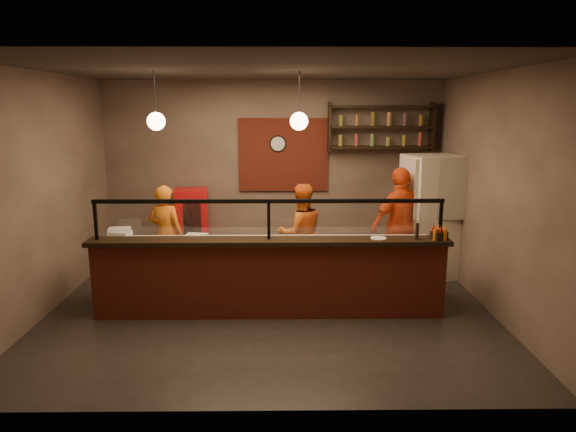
{
  "coord_description": "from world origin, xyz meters",
  "views": [
    {
      "loc": [
        0.17,
        -6.74,
        2.73
      ],
      "look_at": [
        0.25,
        0.3,
        1.24
      ],
      "focal_mm": 32.0,
      "sensor_mm": 36.0,
      "label": 1
    }
  ],
  "objects_px": {
    "wall_clock": "(278,144)",
    "pepper_mill": "(417,231)",
    "fridge": "(431,216)",
    "cook_mid": "(301,234)",
    "pizza_dough": "(347,240)",
    "condiment_caddy": "(439,235)",
    "red_cooler": "(192,226)",
    "cook_left": "(166,235)",
    "cook_right": "(401,225)"
  },
  "relations": [
    {
      "from": "cook_mid",
      "to": "fridge",
      "type": "xyz_separation_m",
      "value": [
        2.13,
        0.32,
        0.2
      ]
    },
    {
      "from": "wall_clock",
      "to": "fridge",
      "type": "xyz_separation_m",
      "value": [
        2.5,
        -1.06,
        -1.11
      ]
    },
    {
      "from": "cook_left",
      "to": "pepper_mill",
      "type": "height_order",
      "value": "cook_left"
    },
    {
      "from": "wall_clock",
      "to": "condiment_caddy",
      "type": "relative_size",
      "value": 1.64
    },
    {
      "from": "pepper_mill",
      "to": "wall_clock",
      "type": "bearing_deg",
      "value": 123.17
    },
    {
      "from": "cook_left",
      "to": "fridge",
      "type": "distance_m",
      "value": 4.26
    },
    {
      "from": "cook_mid",
      "to": "pizza_dough",
      "type": "relative_size",
      "value": 3.18
    },
    {
      "from": "pizza_dough",
      "to": "condiment_caddy",
      "type": "distance_m",
      "value": 1.28
    },
    {
      "from": "cook_left",
      "to": "condiment_caddy",
      "type": "xyz_separation_m",
      "value": [
        3.84,
        -1.39,
        0.33
      ]
    },
    {
      "from": "cook_left",
      "to": "pizza_dough",
      "type": "bearing_deg",
      "value": -178.89
    },
    {
      "from": "cook_left",
      "to": "cook_mid",
      "type": "relative_size",
      "value": 0.99
    },
    {
      "from": "cook_right",
      "to": "red_cooler",
      "type": "relative_size",
      "value": 1.37
    },
    {
      "from": "cook_right",
      "to": "pizza_dough",
      "type": "relative_size",
      "value": 3.68
    },
    {
      "from": "cook_right",
      "to": "pizza_dough",
      "type": "height_order",
      "value": "cook_right"
    },
    {
      "from": "red_cooler",
      "to": "wall_clock",
      "type": "bearing_deg",
      "value": 4.25
    },
    {
      "from": "cook_left",
      "to": "pepper_mill",
      "type": "distance_m",
      "value": 3.84
    },
    {
      "from": "cook_right",
      "to": "pepper_mill",
      "type": "height_order",
      "value": "cook_right"
    },
    {
      "from": "cook_right",
      "to": "wall_clock",
      "type": "bearing_deg",
      "value": -57.89
    },
    {
      "from": "wall_clock",
      "to": "fridge",
      "type": "relative_size",
      "value": 0.15
    },
    {
      "from": "red_cooler",
      "to": "pepper_mill",
      "type": "relative_size",
      "value": 6.29
    },
    {
      "from": "fridge",
      "to": "red_cooler",
      "type": "height_order",
      "value": "fridge"
    },
    {
      "from": "condiment_caddy",
      "to": "wall_clock",
      "type": "bearing_deg",
      "value": 126.9
    },
    {
      "from": "wall_clock",
      "to": "pepper_mill",
      "type": "bearing_deg",
      "value": -56.83
    },
    {
      "from": "cook_mid",
      "to": "red_cooler",
      "type": "xyz_separation_m",
      "value": [
        -1.89,
        1.07,
        -0.12
      ]
    },
    {
      "from": "wall_clock",
      "to": "cook_right",
      "type": "relative_size",
      "value": 0.16
    },
    {
      "from": "wall_clock",
      "to": "fridge",
      "type": "height_order",
      "value": "wall_clock"
    },
    {
      "from": "fridge",
      "to": "condiment_caddy",
      "type": "relative_size",
      "value": 10.86
    },
    {
      "from": "condiment_caddy",
      "to": "pizza_dough",
      "type": "bearing_deg",
      "value": 152.84
    },
    {
      "from": "red_cooler",
      "to": "condiment_caddy",
      "type": "xyz_separation_m",
      "value": [
        3.62,
        -2.49,
        0.44
      ]
    },
    {
      "from": "wall_clock",
      "to": "pepper_mill",
      "type": "height_order",
      "value": "wall_clock"
    },
    {
      "from": "pepper_mill",
      "to": "cook_right",
      "type": "bearing_deg",
      "value": 84.82
    },
    {
      "from": "cook_left",
      "to": "cook_right",
      "type": "height_order",
      "value": "cook_right"
    },
    {
      "from": "cook_left",
      "to": "cook_right",
      "type": "xyz_separation_m",
      "value": [
        3.69,
        0.1,
        0.13
      ]
    },
    {
      "from": "cook_left",
      "to": "cook_mid",
      "type": "distance_m",
      "value": 2.11
    },
    {
      "from": "cook_right",
      "to": "fridge",
      "type": "bearing_deg",
      "value": -179.93
    },
    {
      "from": "wall_clock",
      "to": "fridge",
      "type": "bearing_deg",
      "value": -23.02
    },
    {
      "from": "wall_clock",
      "to": "cook_left",
      "type": "height_order",
      "value": "wall_clock"
    },
    {
      "from": "wall_clock",
      "to": "red_cooler",
      "type": "height_order",
      "value": "wall_clock"
    },
    {
      "from": "cook_mid",
      "to": "red_cooler",
      "type": "relative_size",
      "value": 1.19
    },
    {
      "from": "cook_mid",
      "to": "fridge",
      "type": "height_order",
      "value": "fridge"
    },
    {
      "from": "cook_left",
      "to": "condiment_caddy",
      "type": "bearing_deg",
      "value": 177.9
    },
    {
      "from": "cook_mid",
      "to": "cook_right",
      "type": "xyz_separation_m",
      "value": [
        1.58,
        0.07,
        0.12
      ]
    },
    {
      "from": "wall_clock",
      "to": "pizza_dough",
      "type": "distance_m",
      "value": 2.71
    },
    {
      "from": "wall_clock",
      "to": "pizza_dough",
      "type": "bearing_deg",
      "value": -66.22
    },
    {
      "from": "cook_left",
      "to": "red_cooler",
      "type": "height_order",
      "value": "cook_left"
    },
    {
      "from": "cook_mid",
      "to": "pepper_mill",
      "type": "distance_m",
      "value": 2.05
    },
    {
      "from": "condiment_caddy",
      "to": "pepper_mill",
      "type": "xyz_separation_m",
      "value": [
        -0.28,
        0.02,
        0.06
      ]
    },
    {
      "from": "cook_mid",
      "to": "red_cooler",
      "type": "distance_m",
      "value": 2.17
    },
    {
      "from": "pizza_dough",
      "to": "condiment_caddy",
      "type": "relative_size",
      "value": 2.71
    },
    {
      "from": "cook_right",
      "to": "cook_mid",
      "type": "bearing_deg",
      "value": -21.47
    }
  ]
}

